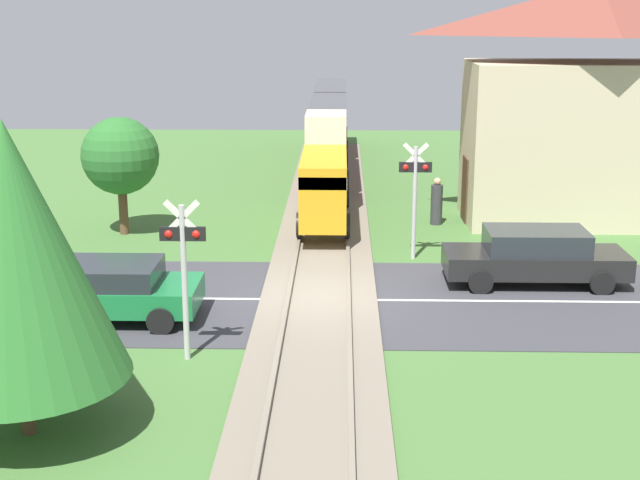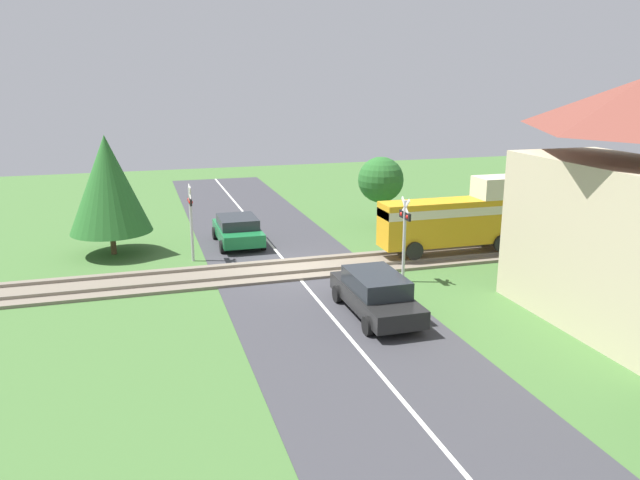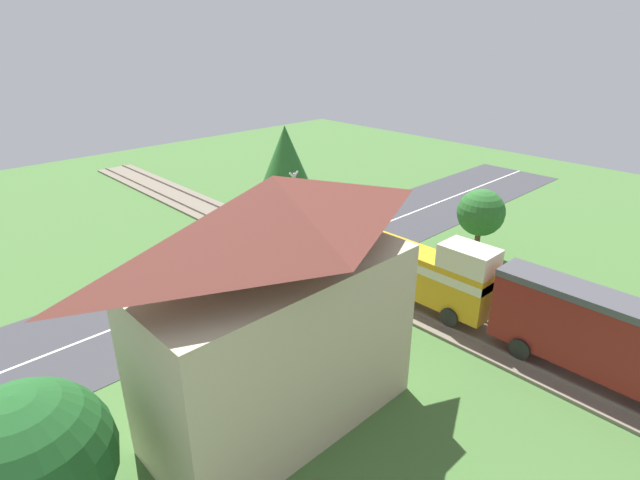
% 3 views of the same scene
% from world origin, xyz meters
% --- Properties ---
extents(ground_plane, '(60.00, 60.00, 0.00)m').
position_xyz_m(ground_plane, '(0.00, 0.00, 0.00)').
color(ground_plane, '#426B33').
extents(road_surface, '(48.00, 6.40, 0.02)m').
position_xyz_m(road_surface, '(0.00, 0.00, 0.01)').
color(road_surface, '#38383D').
rests_on(road_surface, ground_plane).
extents(track_bed, '(2.80, 48.00, 0.24)m').
position_xyz_m(track_bed, '(0.00, 0.00, 0.07)').
color(track_bed, '#756B5B').
rests_on(track_bed, ground_plane).
extents(train, '(1.58, 21.63, 3.18)m').
position_xyz_m(train, '(0.00, 14.87, 1.89)').
color(train, gold).
rests_on(train, track_bed).
extents(car_near_crossing, '(3.99, 2.03, 1.33)m').
position_xyz_m(car_near_crossing, '(-4.66, -1.44, 0.71)').
color(car_near_crossing, '#197038').
rests_on(car_near_crossing, ground_plane).
extents(car_far_side, '(4.57, 1.87, 1.43)m').
position_xyz_m(car_far_side, '(5.46, 1.44, 0.75)').
color(car_far_side, black).
rests_on(car_far_side, ground_plane).
extents(crossing_signal_west_approach, '(0.90, 0.18, 3.29)m').
position_xyz_m(crossing_signal_west_approach, '(-2.55, -3.72, 2.10)').
color(crossing_signal_west_approach, '#B7B7B7').
rests_on(crossing_signal_west_approach, ground_plane).
extents(crossing_signal_east_approach, '(0.90, 0.18, 3.29)m').
position_xyz_m(crossing_signal_east_approach, '(2.55, 3.72, 2.10)').
color(crossing_signal_east_approach, '#B7B7B7').
rests_on(crossing_signal_east_approach, ground_plane).
extents(station_building, '(8.33, 3.91, 7.61)m').
position_xyz_m(station_building, '(8.45, 8.34, 3.72)').
color(station_building, '#C6B793').
rests_on(station_building, ground_plane).
extents(pedestrian_by_station, '(0.38, 0.38, 1.53)m').
position_xyz_m(pedestrian_by_station, '(3.61, 7.79, 0.70)').
color(pedestrian_by_station, '#333338').
rests_on(pedestrian_by_station, ground_plane).
extents(tree_roadside_hedge, '(2.36, 2.36, 3.63)m').
position_xyz_m(tree_roadside_hedge, '(-6.22, 6.30, 2.44)').
color(tree_roadside_hedge, brown).
rests_on(tree_roadside_hedge, ground_plane).
extents(tree_beyond_track, '(3.51, 3.51, 5.24)m').
position_xyz_m(tree_beyond_track, '(-4.65, -6.98, 3.13)').
color(tree_beyond_track, brown).
rests_on(tree_beyond_track, ground_plane).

